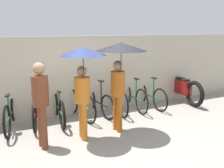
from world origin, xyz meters
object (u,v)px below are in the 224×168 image
Objects in this scene: parked_bicycle_7 at (133,96)px; pedestrian_trailing at (120,61)px; parked_bicycle_8 at (150,95)px; parked_bicycle_3 at (58,108)px; parked_bicycle_5 at (98,102)px; parked_bicycle_4 at (79,104)px; parked_bicycle_2 at (35,110)px; pedestrian_center at (83,69)px; motorcycle at (182,88)px; parked_bicycle_6 at (117,99)px; parked_bicycle_1 at (11,113)px; pedestrian_leading at (41,99)px.

pedestrian_trailing is at bearing 144.05° from parked_bicycle_7.
parked_bicycle_3 is at bearing 90.97° from parked_bicycle_8.
parked_bicycle_5 is 1.86m from pedestrian_trailing.
parked_bicycle_2 is at bearing 79.02° from parked_bicycle_4.
pedestrian_center is (-2.59, -1.34, 1.16)m from parked_bicycle_8.
parked_bicycle_4 is at bearing 96.57° from motorcycle.
parked_bicycle_4 is (0.56, 0.03, 0.02)m from parked_bicycle_3.
parked_bicycle_5 is at bearing 94.74° from parked_bicycle_7.
parked_bicycle_5 is at bearing 94.59° from parked_bicycle_6.
parked_bicycle_2 is 1.12m from parked_bicycle_4.
parked_bicycle_7 is 1.84m from motorcycle.
parked_bicycle_6 is (1.12, 0.03, -0.01)m from parked_bicycle_4.
parked_bicycle_1 reaches higher than parked_bicycle_4.
motorcycle is at bearing -78.44° from parked_bicycle_2.
parked_bicycle_6 is at bearing -82.55° from parked_bicycle_3.
parked_bicycle_8 is (3.37, -0.03, -0.00)m from parked_bicycle_2.
pedestrian_center reaches higher than parked_bicycle_4.
pedestrian_trailing reaches higher than parked_bicycle_6.
parked_bicycle_1 is 2.24m from parked_bicycle_5.
parked_bicycle_2 is at bearing -40.21° from pedestrian_trailing.
pedestrian_trailing is (-0.03, -1.34, 1.29)m from parked_bicycle_5.
pedestrian_center reaches higher than parked_bicycle_5.
parked_bicycle_1 is 3.37m from parked_bicycle_7.
pedestrian_center reaches higher than parked_bicycle_6.
parked_bicycle_4 is (1.12, -0.04, 0.03)m from parked_bicycle_2.
parked_bicycle_1 is 2.21m from pedestrian_center.
pedestrian_leading is at bearing 110.60° from parked_bicycle_8.
parked_bicycle_4 is (1.68, -0.02, 0.01)m from parked_bicycle_1.
parked_bicycle_7 is at bearing -82.31° from parked_bicycle_3.
pedestrian_center is at bearing 117.31° from parked_bicycle_8.
parked_bicycle_7 reaches higher than parked_bicycle_6.
parked_bicycle_7 is (2.25, 0.09, 0.01)m from parked_bicycle_3.
parked_bicycle_1 reaches higher than parked_bicycle_5.
parked_bicycle_4 is 2.25m from parked_bicycle_8.
pedestrian_leading is 0.86× the size of pedestrian_center.
parked_bicycle_8 is (3.93, 0.00, -0.02)m from parked_bicycle_1.
pedestrian_leading is (-2.32, -1.31, 0.63)m from parked_bicycle_6.
parked_bicycle_1 reaches higher than parked_bicycle_8.
parked_bicycle_4 is at bearing 99.13° from parked_bicycle_6.
parked_bicycle_5 reaches higher than motorcycle.
parked_bicycle_6 is 1.12m from parked_bicycle_8.
motorcycle is (3.87, 1.36, -1.09)m from pedestrian_center.
parked_bicycle_3 reaches higher than parked_bicycle_6.
parked_bicycle_7 is at bearing -97.16° from parked_bicycle_5.
parked_bicycle_3 is 1.07× the size of parked_bicycle_5.
pedestrian_leading is (-0.07, -1.32, 0.64)m from parked_bicycle_2.
pedestrian_center is at bearing 1.24° from pedestrian_trailing.
parked_bicycle_7 is 1.04× the size of parked_bicycle_8.
parked_bicycle_2 is 2.48m from pedestrian_trailing.
parked_bicycle_3 is 1.05× the size of parked_bicycle_4.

